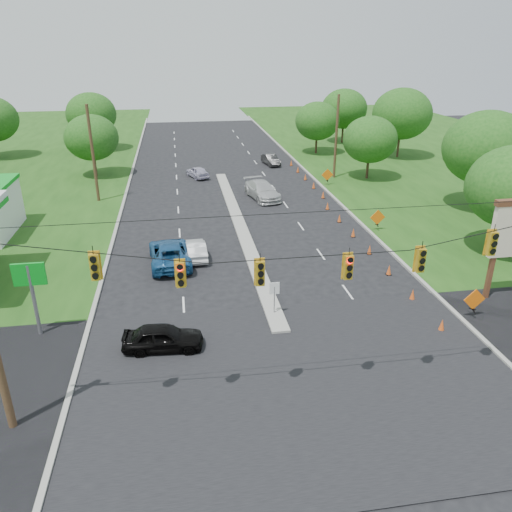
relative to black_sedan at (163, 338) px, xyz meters
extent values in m
plane|color=black|center=(6.09, -3.58, -0.68)|extent=(160.00, 160.00, 0.00)
cube|color=black|center=(6.09, -3.58, -0.68)|extent=(160.00, 14.00, 0.02)
cube|color=gray|center=(-4.01, 26.42, -0.68)|extent=(0.25, 110.00, 0.16)
cube|color=gray|center=(16.19, 26.42, -0.68)|extent=(0.25, 110.00, 0.16)
cube|color=gray|center=(6.09, 17.42, -0.68)|extent=(1.00, 34.00, 0.18)
cylinder|color=gray|center=(6.09, 2.42, 0.22)|extent=(0.06, 0.06, 1.80)
cube|color=white|center=(6.09, 2.42, 1.02)|extent=(0.55, 0.04, 0.70)
cylinder|color=black|center=(6.09, -4.58, 6.32)|extent=(24.00, 0.04, 0.04)
cube|color=gold|center=(-1.91, -4.58, 6.07)|extent=(0.34, 0.24, 1.00)
cube|color=gold|center=(1.09, -4.58, 5.55)|extent=(0.34, 0.24, 1.00)
cube|color=gold|center=(4.09, -4.58, 5.37)|extent=(0.34, 0.24, 1.00)
cube|color=gold|center=(7.59, -4.58, 5.37)|extent=(0.34, 0.24, 1.00)
cube|color=gold|center=(10.59, -4.58, 5.46)|extent=(0.34, 0.24, 1.00)
cube|color=gold|center=(13.59, -4.58, 5.98)|extent=(0.34, 0.24, 1.00)
cylinder|color=#422D1C|center=(-6.41, 26.42, 3.82)|extent=(0.28, 0.28, 9.00)
cylinder|color=#422D1C|center=(18.59, 31.42, 3.82)|extent=(0.28, 0.28, 9.00)
cylinder|color=gray|center=(-6.41, 2.42, 1.32)|extent=(0.20, 0.20, 4.00)
cube|color=#06941B|center=(-6.41, 2.42, 2.82)|extent=(1.60, 0.15, 1.20)
cube|color=#59331E|center=(18.99, 2.42, 1.52)|extent=(0.25, 0.25, 4.40)
cone|color=#D8541B|center=(14.57, -0.58, -0.33)|extent=(0.32, 0.32, 0.70)
cone|color=#D8541B|center=(14.57, 2.92, -0.33)|extent=(0.32, 0.32, 0.70)
cone|color=#D8541B|center=(14.57, 6.42, -0.33)|extent=(0.32, 0.32, 0.70)
cone|color=#D8541B|center=(14.57, 9.92, -0.33)|extent=(0.32, 0.32, 0.70)
cone|color=#D8541B|center=(14.57, 13.42, -0.33)|extent=(0.32, 0.32, 0.70)
cone|color=#D8541B|center=(14.57, 16.92, -0.33)|extent=(0.32, 0.32, 0.70)
cone|color=#D8541B|center=(14.57, 20.42, -0.33)|extent=(0.32, 0.32, 0.70)
cone|color=#D8541B|center=(15.17, 23.92, -0.33)|extent=(0.32, 0.32, 0.70)
cone|color=#D8541B|center=(15.17, 27.42, -0.33)|extent=(0.32, 0.32, 0.70)
cone|color=#D8541B|center=(15.17, 30.92, -0.33)|extent=(0.32, 0.32, 0.70)
cone|color=#D8541B|center=(15.17, 34.42, -0.33)|extent=(0.32, 0.32, 0.70)
cone|color=#D8541B|center=(15.17, 37.92, -0.33)|extent=(0.32, 0.32, 0.70)
cube|color=black|center=(16.89, 0.42, -0.13)|extent=(0.06, 0.58, 0.26)
cube|color=black|center=(16.89, 0.42, -0.13)|extent=(0.06, 0.58, 0.26)
cube|color=orange|center=(16.89, 0.42, 0.47)|extent=(1.27, 0.05, 1.27)
cube|color=black|center=(16.89, 14.42, -0.13)|extent=(0.06, 0.58, 0.26)
cube|color=black|center=(16.89, 14.42, -0.13)|extent=(0.06, 0.58, 0.26)
cube|color=orange|center=(16.89, 14.42, 0.47)|extent=(1.27, 0.05, 1.27)
cube|color=black|center=(16.89, 28.42, -0.13)|extent=(0.06, 0.58, 0.26)
cube|color=black|center=(16.89, 28.42, -0.13)|extent=(0.06, 0.58, 0.26)
cube|color=orange|center=(16.89, 28.42, 0.47)|extent=(1.27, 0.05, 1.27)
cylinder|color=black|center=(-7.91, 36.42, 0.58)|extent=(0.28, 0.28, 2.52)
ellipsoid|color=#194C14|center=(-7.91, 36.42, 3.66)|extent=(5.88, 5.88, 5.04)
cylinder|color=black|center=(-9.91, 51.42, 0.76)|extent=(0.28, 0.28, 2.88)
ellipsoid|color=#194C14|center=(-9.91, 51.42, 4.28)|extent=(6.72, 6.72, 5.76)
cylinder|color=black|center=(24.09, 8.42, 0.76)|extent=(0.28, 0.28, 2.88)
cylinder|color=black|center=(28.09, 18.42, 0.94)|extent=(0.28, 0.28, 3.24)
ellipsoid|color=#194C14|center=(28.09, 18.42, 4.90)|extent=(7.56, 7.56, 6.48)
cylinder|color=black|center=(22.09, 30.42, 0.58)|extent=(0.28, 0.28, 2.52)
ellipsoid|color=#194C14|center=(22.09, 30.42, 3.66)|extent=(5.88, 5.88, 5.04)
cylinder|color=black|center=(30.09, 40.42, 0.94)|extent=(0.28, 0.28, 3.24)
ellipsoid|color=#194C14|center=(30.09, 40.42, 4.90)|extent=(7.56, 7.56, 6.48)
cylinder|color=black|center=(26.09, 51.42, 0.76)|extent=(0.28, 0.28, 2.88)
ellipsoid|color=#194C14|center=(26.09, 51.42, 4.28)|extent=(6.72, 6.72, 5.76)
cylinder|color=black|center=(20.09, 44.42, 0.58)|extent=(0.28, 0.28, 2.52)
ellipsoid|color=#194C14|center=(20.09, 44.42, 3.66)|extent=(5.88, 5.88, 5.04)
imported|color=black|center=(0.00, 0.00, 0.00)|extent=(4.08, 1.89, 1.36)
imported|color=silver|center=(2.16, 11.26, -0.05)|extent=(1.54, 3.90, 1.26)
imported|color=#1C5083|center=(0.34, 10.49, 0.12)|extent=(3.03, 5.88, 1.59)
imported|color=#B4B4B4|center=(9.27, 24.82, 0.13)|extent=(3.33, 5.93, 1.62)
imported|color=#B0AAC4|center=(3.46, 33.90, -0.04)|extent=(2.75, 4.02, 1.27)
imported|color=black|center=(12.75, 38.77, -0.04)|extent=(1.96, 4.02, 1.27)
camera|label=1|loc=(1.22, -21.51, 13.52)|focal=35.00mm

